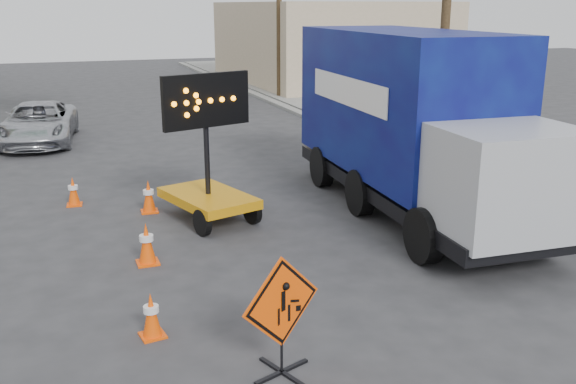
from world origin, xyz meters
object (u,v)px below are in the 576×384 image
construction_sign (282,313)px  arrow_board (208,189)px  pickup_truck (39,123)px  box_truck (412,133)px

construction_sign → arrow_board: (0.54, 6.17, -0.14)m
arrow_board → pickup_truck: size_ratio=0.65×
arrow_board → box_truck: (4.35, -0.88, 1.08)m
box_truck → arrow_board: bearing=171.7°
construction_sign → arrow_board: size_ratio=0.50×
pickup_truck → box_truck: (7.79, -10.66, 1.11)m
construction_sign → pickup_truck: size_ratio=0.33×
construction_sign → arrow_board: 6.20m
arrow_board → pickup_truck: arrow_board is taller
construction_sign → box_truck: bearing=26.7°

